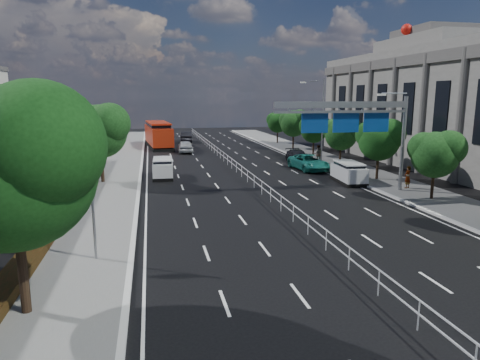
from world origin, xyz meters
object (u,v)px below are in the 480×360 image
object	(u,v)px
near_car_dark	(186,137)
silver_minivan	(349,173)
toilet_sign	(81,197)
pedestrian_a	(408,177)
pedestrian_b	(318,154)
near_car_silver	(185,146)
red_bus	(158,134)
overhead_gantry	(356,118)
white_minivan	(163,168)
parked_car_dark	(298,156)
parked_car_teal	(309,162)

from	to	relation	value
near_car_dark	silver_minivan	world-z (taller)	silver_minivan
toilet_sign	silver_minivan	size ratio (longest dim) A/B	1.00
pedestrian_a	pedestrian_b	xyz separation A→B (m)	(-1.92, 13.62, 0.09)
toilet_sign	silver_minivan	bearing A→B (deg)	36.02
near_car_silver	pedestrian_a	bearing A→B (deg)	121.36
toilet_sign	pedestrian_a	world-z (taller)	toilet_sign
red_bus	near_car_dark	bearing A→B (deg)	48.32
near_car_dark	silver_minivan	xyz separation A→B (m)	(10.70, -35.81, 0.03)
overhead_gantry	silver_minivan	xyz separation A→B (m)	(1.56, 3.95, -4.74)
white_minivan	parked_car_dark	distance (m)	16.21
toilet_sign	parked_car_teal	size ratio (longest dim) A/B	0.80
red_bus	pedestrian_b	world-z (taller)	red_bus
silver_minivan	pedestrian_b	distance (m)	10.17
pedestrian_a	silver_minivan	bearing A→B (deg)	-75.43
toilet_sign	parked_car_teal	world-z (taller)	toilet_sign
red_bus	parked_car_teal	size ratio (longest dim) A/B	2.24
toilet_sign	overhead_gantry	bearing A→B (deg)	29.60
white_minivan	pedestrian_a	xyz separation A→B (m)	(18.49, -9.06, 0.14)
white_minivan	near_car_dark	size ratio (longest dim) A/B	0.82
near_car_dark	pedestrian_a	distance (m)	41.74
overhead_gantry	pedestrian_a	bearing A→B (deg)	4.91
overhead_gantry	pedestrian_a	world-z (taller)	overhead_gantry
silver_minivan	pedestrian_b	bearing A→B (deg)	86.97
near_car_silver	parked_car_dark	distance (m)	15.83
near_car_silver	parked_car_teal	distance (m)	19.31
near_car_silver	parked_car_dark	xyz separation A→B (m)	(11.52, -10.86, -0.12)
pedestrian_b	parked_car_dark	bearing A→B (deg)	-29.91
near_car_dark	parked_car_dark	bearing A→B (deg)	116.94
near_car_dark	red_bus	bearing A→B (deg)	57.30
overhead_gantry	near_car_silver	size ratio (longest dim) A/B	2.19
parked_car_dark	white_minivan	bearing A→B (deg)	-154.55
red_bus	silver_minivan	bearing A→B (deg)	-68.43
overhead_gantry	parked_car_dark	distance (m)	16.58
red_bus	near_car_silver	xyz separation A→B (m)	(3.28, -7.07, -1.07)
pedestrian_b	pedestrian_a	bearing A→B (deg)	114.86
red_bus	near_car_dark	distance (m)	7.57
parked_car_dark	pedestrian_a	xyz separation A→B (m)	(3.57, -15.38, 0.34)
pedestrian_a	parked_car_dark	bearing A→B (deg)	-104.66
overhead_gantry	red_bus	world-z (taller)	overhead_gantry
toilet_sign	near_car_dark	size ratio (longest dim) A/B	0.86
overhead_gantry	pedestrian_b	xyz separation A→B (m)	(2.86, 14.03, -4.51)
white_minivan	toilet_sign	bearing A→B (deg)	-99.31
overhead_gantry	parked_car_teal	world-z (taller)	overhead_gantry
toilet_sign	parked_car_teal	bearing A→B (deg)	48.65
toilet_sign	silver_minivan	distance (m)	23.90
near_car_silver	near_car_dark	bearing A→B (deg)	-93.61
silver_minivan	parked_car_dark	distance (m)	11.85
overhead_gantry	silver_minivan	size ratio (longest dim) A/B	2.35
near_car_dark	pedestrian_b	distance (m)	28.39
pedestrian_a	white_minivan	bearing A→B (deg)	-53.82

